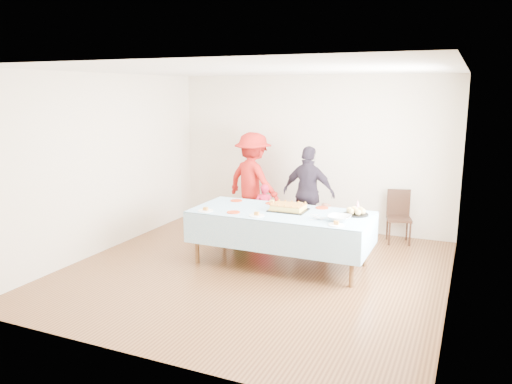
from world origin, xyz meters
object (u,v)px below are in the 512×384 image
(party_table, at_px, (281,215))
(birthday_cake, at_px, (288,208))
(dining_chair, at_px, (399,213))
(adult_left, at_px, (253,181))

(party_table, height_order, birthday_cake, birthday_cake)
(party_table, bearing_deg, dining_chair, 52.97)
(birthday_cake, height_order, dining_chair, birthday_cake)
(birthday_cake, height_order, adult_left, adult_left)
(party_table, distance_m, adult_left, 1.95)
(party_table, relative_size, birthday_cake, 4.83)
(dining_chair, bearing_deg, adult_left, 169.56)
(dining_chair, relative_size, adult_left, 0.50)
(party_table, xyz_separation_m, birthday_cake, (0.08, 0.09, 0.10))
(dining_chair, bearing_deg, party_table, -142.60)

